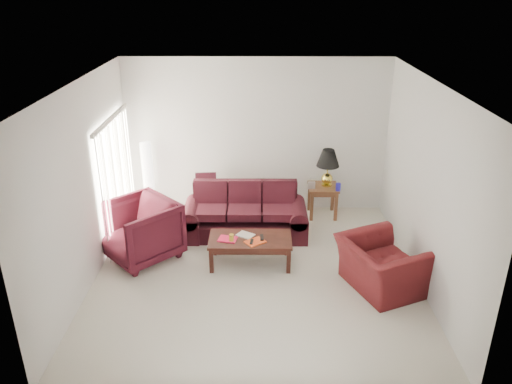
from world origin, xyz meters
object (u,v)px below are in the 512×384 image
at_px(armchair_right, 381,265).
at_px(armchair_left, 140,231).
at_px(coffee_table, 250,251).
at_px(sofa, 245,212).
at_px(end_table, 322,201).
at_px(floor_lamp, 148,179).

bearing_deg(armchair_right, armchair_left, 53.60).
distance_m(armchair_right, coffee_table, 2.07).
distance_m(sofa, coffee_table, 1.04).
distance_m(end_table, armchair_left, 3.59).
height_order(armchair_right, coffee_table, armchair_right).
xyz_separation_m(floor_lamp, armchair_left, (0.19, -1.69, -0.24)).
bearing_deg(armchair_left, coffee_table, 40.37).
relative_size(sofa, coffee_table, 1.67).
xyz_separation_m(end_table, armchair_left, (-3.19, -1.64, 0.19)).
height_order(floor_lamp, armchair_left, floor_lamp).
relative_size(armchair_left, coffee_table, 0.83).
xyz_separation_m(floor_lamp, armchair_right, (3.95, -2.54, -0.36)).
xyz_separation_m(sofa, armchair_left, (-1.70, -0.83, 0.05)).
bearing_deg(end_table, armchair_left, -152.82).
bearing_deg(floor_lamp, coffee_table, -43.04).
distance_m(armchair_left, coffee_table, 1.84).
bearing_deg(sofa, armchair_left, -156.42).
bearing_deg(end_table, coffee_table, -127.15).
height_order(armchair_left, armchair_right, armchair_left).
xyz_separation_m(sofa, coffee_table, (0.11, -1.01, -0.22)).
relative_size(armchair_right, coffee_table, 0.88).
bearing_deg(sofa, armchair_right, -41.46).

